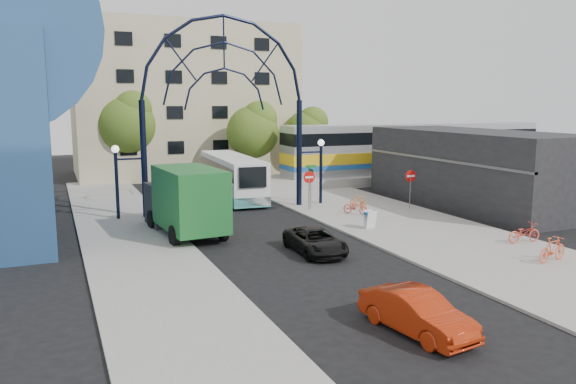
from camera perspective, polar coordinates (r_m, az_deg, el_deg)
name	(u,v)px	position (r m, az deg, el deg)	size (l,w,h in m)	color
ground	(327,273)	(23.01, 3.99, -8.26)	(120.00, 120.00, 0.00)	black
sidewalk_east	(429,233)	(30.42, 14.10, -4.09)	(8.00, 56.00, 0.12)	gray
plaza_west	(141,253)	(26.67, -14.72, -5.97)	(5.00, 50.00, 0.12)	gray
gateway_arch	(224,74)	(35.06, -6.48, 11.82)	(13.64, 0.44, 12.10)	black
stop_sign	(309,181)	(35.19, 2.16, 1.14)	(0.80, 0.07, 2.50)	slate
do_not_enter_sign	(411,180)	(36.58, 12.34, 1.22)	(0.76, 0.07, 2.48)	slate
street_name_sign	(311,177)	(35.88, 2.34, 1.52)	(0.70, 0.70, 2.80)	slate
sandwich_board	(370,217)	(30.54, 8.32, -2.55)	(0.55, 0.61, 0.99)	white
commercial_block_east	(473,168)	(39.61, 18.29, 2.32)	(6.00, 16.00, 5.00)	black
apartment_block	(183,101)	(55.83, -10.67, 9.09)	(20.00, 12.10, 14.00)	tan
train_platform	(415,175)	(51.66, 12.78, 1.69)	(32.00, 5.00, 0.80)	gray
train_car	(416,147)	(51.41, 12.88, 4.45)	(25.10, 3.05, 4.20)	#B7B7BC
tree_north_a	(254,129)	(48.31, -3.44, 6.40)	(4.48, 4.48, 7.00)	#382314
tree_north_b	(127,121)	(49.89, -16.00, 6.92)	(5.12, 5.12, 8.00)	#382314
tree_north_c	(308,130)	(52.45, 2.05, 6.26)	(4.16, 4.16, 6.50)	#382314
city_bus	(232,176)	(40.90, -5.72, 1.64)	(3.10, 11.13, 3.02)	white
green_truck	(184,201)	(29.68, -10.49, -0.88)	(3.21, 7.30, 3.59)	black
black_suv	(315,241)	(25.83, 2.79, -4.99)	(1.90, 4.11, 1.14)	black
red_sedan	(417,312)	(17.56, 12.94, -11.83)	(1.37, 3.93, 1.30)	#A5240A
bike_near_a	(356,207)	(34.36, 6.88, -1.55)	(0.57, 1.63, 0.85)	red
bike_near_b	(358,202)	(35.89, 7.13, -1.02)	(0.45, 1.58, 0.95)	orange
bike_far_a	(524,233)	(29.58, 22.86, -3.84)	(0.64, 1.82, 0.96)	#EB422F
bike_far_b	(552,249)	(26.57, 25.28, -5.27)	(0.51, 1.80, 1.08)	#E5522D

